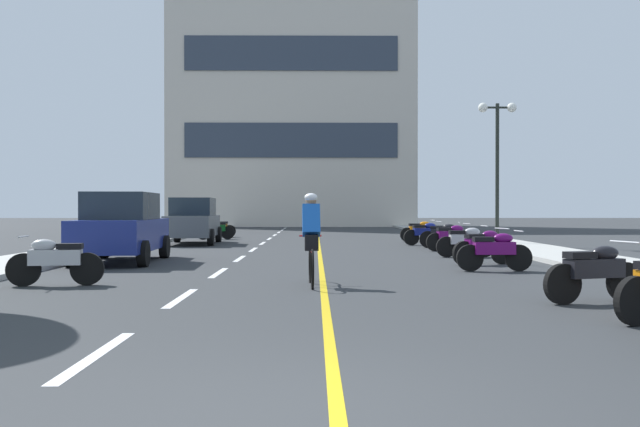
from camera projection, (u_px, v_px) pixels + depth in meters
name	position (u px, v px, depth m)	size (l,w,h in m)	color
ground_plane	(312.00, 245.00, 25.28)	(140.00, 140.00, 0.00)	#2D3033
curb_left	(146.00, 240.00, 28.22)	(2.40, 72.00, 0.12)	#A8A8A3
curb_right	(479.00, 239.00, 28.33)	(2.40, 72.00, 0.12)	#A8A8A3
lane_dash_0	(96.00, 355.00, 6.26)	(0.14, 2.20, 0.01)	silver
lane_dash_1	(181.00, 298.00, 10.26)	(0.14, 2.20, 0.01)	silver
lane_dash_2	(219.00, 273.00, 14.26)	(0.14, 2.20, 0.01)	silver
lane_dash_3	(240.00, 259.00, 18.26)	(0.14, 2.20, 0.01)	silver
lane_dash_4	(253.00, 250.00, 22.26)	(0.14, 2.20, 0.01)	silver
lane_dash_5	(263.00, 243.00, 26.26)	(0.14, 2.20, 0.01)	silver
lane_dash_6	(269.00, 239.00, 30.26)	(0.14, 2.20, 0.01)	silver
lane_dash_7	(275.00, 235.00, 34.26)	(0.14, 2.20, 0.01)	silver
lane_dash_8	(279.00, 232.00, 38.26)	(0.14, 2.20, 0.01)	silver
lane_dash_9	(282.00, 230.00, 42.26)	(0.14, 2.20, 0.01)	silver
lane_dash_10	(285.00, 228.00, 46.26)	(0.14, 2.20, 0.01)	silver
lane_dash_11	(287.00, 227.00, 50.26)	(0.14, 2.20, 0.01)	silver
centre_line_yellow	(318.00, 241.00, 28.28)	(0.12, 66.00, 0.01)	gold
office_building	(293.00, 90.00, 52.42)	(19.08, 6.61, 21.78)	beige
street_lamp_mid	(497.00, 141.00, 24.82)	(1.46, 0.36, 5.30)	black
parked_car_near	(122.00, 227.00, 17.05)	(2.08, 4.27, 1.82)	black
parked_car_mid	(193.00, 221.00, 25.83)	(2.07, 4.27, 1.82)	black
motorcycle_2	(595.00, 271.00, 9.72)	(1.66, 0.73, 0.92)	black
motorcycle_3	(55.00, 260.00, 11.86)	(1.70, 0.60, 0.92)	black
motorcycle_4	(495.00, 250.00, 14.61)	(1.70, 0.60, 0.92)	black
motorcycle_5	(484.00, 246.00, 16.32)	(1.64, 0.78, 0.92)	black
motorcycle_6	(466.00, 241.00, 18.80)	(1.70, 0.60, 0.92)	black
motorcycle_7	(451.00, 237.00, 21.51)	(1.69, 0.60, 0.92)	black
motorcycle_8	(444.00, 235.00, 23.27)	(1.69, 0.60, 0.92)	black
motorcycle_9	(425.00, 233.00, 24.92)	(1.69, 0.61, 0.92)	black
motorcycle_10	(420.00, 230.00, 27.57)	(1.70, 0.60, 0.92)	black
motorcycle_11	(215.00, 229.00, 29.50)	(1.70, 0.60, 0.92)	black
motorcycle_12	(218.00, 228.00, 31.66)	(1.70, 0.60, 0.92)	black
cyclist_rider	(311.00, 237.00, 11.93)	(0.42, 1.77, 1.71)	black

